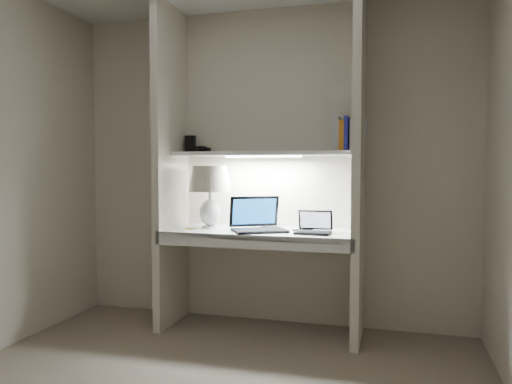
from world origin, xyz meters
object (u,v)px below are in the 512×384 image
(table_lamp, at_px, (210,186))
(laptop_main, at_px, (257,223))
(speaker, at_px, (266,219))
(book_row, at_px, (350,135))
(laptop_netbook, at_px, (314,228))

(table_lamp, distance_m, laptop_main, 0.48)
(table_lamp, height_order, laptop_main, table_lamp)
(laptop_main, distance_m, speaker, 0.26)
(book_row, bearing_deg, laptop_main, -163.42)
(laptop_netbook, distance_m, book_row, 0.75)
(speaker, distance_m, book_row, 0.93)
(laptop_netbook, height_order, speaker, laptop_netbook)
(laptop_main, xyz_separation_m, book_row, (0.66, 0.20, 0.66))
(laptop_main, xyz_separation_m, laptop_netbook, (0.43, -0.03, -0.02))
(laptop_main, relative_size, speaker, 3.83)
(table_lamp, distance_m, book_row, 1.13)
(speaker, bearing_deg, laptop_main, -105.80)
(laptop_netbook, xyz_separation_m, book_row, (0.23, 0.22, 0.68))
(table_lamp, bearing_deg, book_row, 7.89)
(table_lamp, height_order, speaker, table_lamp)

